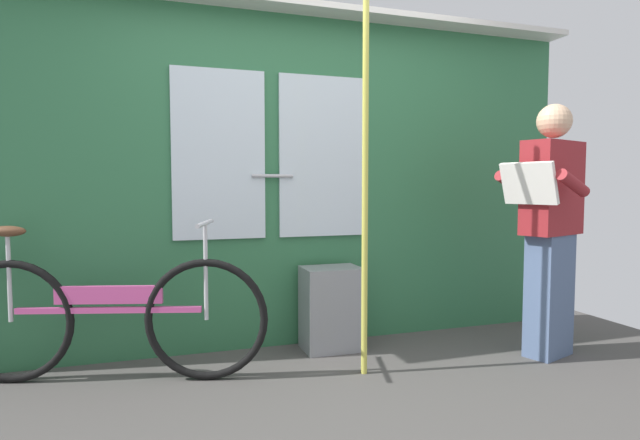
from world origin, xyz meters
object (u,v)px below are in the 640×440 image
bicycle_near_door (108,316)px  passenger_reading_newspaper (550,225)px  trash_bin_by_wall (331,308)px  handrail_pole (365,182)px

bicycle_near_door → passenger_reading_newspaper: passenger_reading_newspaper is taller
passenger_reading_newspaper → trash_bin_by_wall: size_ratio=2.90×
trash_bin_by_wall → handrail_pole: handrail_pole is taller
passenger_reading_newspaper → handrail_pole: bearing=-22.9°
passenger_reading_newspaper → handrail_pole: size_ratio=0.72×
handrail_pole → passenger_reading_newspaper: bearing=-3.6°
handrail_pole → trash_bin_by_wall: bearing=93.8°
passenger_reading_newspaper → handrail_pole: handrail_pole is taller
trash_bin_by_wall → handrail_pole: (0.03, -0.49, 0.85)m
bicycle_near_door → trash_bin_by_wall: bicycle_near_door is taller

